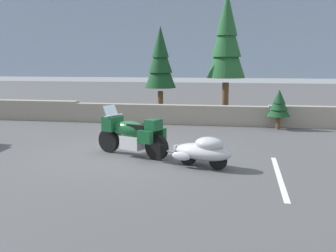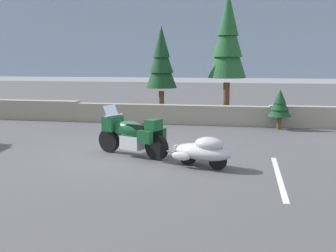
% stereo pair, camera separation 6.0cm
% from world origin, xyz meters
% --- Properties ---
extents(ground_plane, '(80.00, 80.00, 0.00)m').
position_xyz_m(ground_plane, '(0.00, 0.00, 0.00)').
color(ground_plane, '#4C4C4F').
extents(stone_guard_wall, '(24.00, 0.54, 0.86)m').
position_xyz_m(stone_guard_wall, '(-0.22, 5.81, 0.41)').
color(stone_guard_wall, gray).
rests_on(stone_guard_wall, ground).
extents(distant_ridgeline, '(240.00, 80.00, 16.00)m').
position_xyz_m(distant_ridgeline, '(0.00, 95.80, 8.00)').
color(distant_ridgeline, '#8C9EB7').
rests_on(distant_ridgeline, ground).
extents(touring_motorcycle, '(2.17, 1.28, 1.33)m').
position_xyz_m(touring_motorcycle, '(0.08, -0.14, 0.62)').
color(touring_motorcycle, black).
rests_on(touring_motorcycle, ground).
extents(car_shaped_trailer, '(2.16, 1.24, 0.76)m').
position_xyz_m(car_shaped_trailer, '(2.09, -1.02, 0.41)').
color(car_shaped_trailer, black).
rests_on(car_shaped_trailer, ground).
extents(pine_tree_tall, '(1.71, 1.71, 5.56)m').
position_xyz_m(pine_tree_tall, '(2.22, 7.88, 3.48)').
color(pine_tree_tall, brown).
rests_on(pine_tree_tall, ground).
extents(pine_tree_secondary, '(1.41, 1.41, 4.13)m').
position_xyz_m(pine_tree_secondary, '(-0.72, 7.72, 2.59)').
color(pine_tree_secondary, brown).
rests_on(pine_tree_secondary, ground).
extents(pine_sapling_near, '(0.87, 0.87, 1.50)m').
position_xyz_m(pine_sapling_near, '(4.34, 5.16, 0.94)').
color(pine_sapling_near, brown).
rests_on(pine_sapling_near, ground).
extents(parking_stripe_marker, '(0.12, 3.60, 0.01)m').
position_xyz_m(parking_stripe_marker, '(3.83, -1.50, 0.00)').
color(parking_stripe_marker, silver).
rests_on(parking_stripe_marker, ground).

